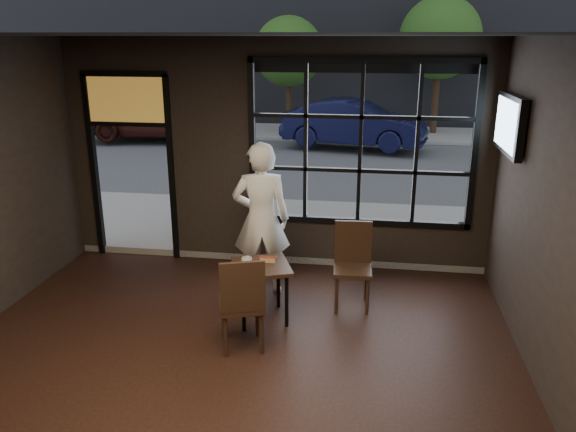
% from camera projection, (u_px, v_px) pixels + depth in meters
% --- Properties ---
extents(floor, '(6.00, 7.00, 0.02)m').
position_uv_depth(floor, '(208.00, 411.00, 5.03)').
color(floor, black).
rests_on(floor, ground).
extents(ceiling, '(6.00, 7.00, 0.02)m').
position_uv_depth(ceiling, '(188.00, 34.00, 4.05)').
color(ceiling, black).
rests_on(ceiling, ground).
extents(window_frame, '(3.06, 0.12, 2.28)m').
position_uv_depth(window_frame, '(360.00, 144.00, 7.60)').
color(window_frame, black).
rests_on(window_frame, ground).
extents(stained_transom, '(1.20, 0.06, 0.70)m').
position_uv_depth(stained_transom, '(126.00, 99.00, 7.90)').
color(stained_transom, orange).
rests_on(stained_transom, ground).
extents(street_asphalt, '(60.00, 41.00, 0.04)m').
position_uv_depth(street_asphalt, '(346.00, 105.00, 27.63)').
color(street_asphalt, '#545456').
rests_on(street_asphalt, ground).
extents(cafe_table, '(0.82, 0.82, 0.69)m').
position_uv_depth(cafe_table, '(262.00, 292.00, 6.56)').
color(cafe_table, black).
rests_on(cafe_table, floor).
extents(chair_near, '(0.58, 0.58, 1.06)m').
position_uv_depth(chair_near, '(241.00, 301.00, 5.91)').
color(chair_near, black).
rests_on(chair_near, floor).
extents(chair_window, '(0.48, 0.48, 1.05)m').
position_uv_depth(chair_window, '(353.00, 267.00, 6.80)').
color(chair_window, black).
rests_on(chair_window, floor).
extents(man, '(0.79, 0.59, 1.98)m').
position_uv_depth(man, '(261.00, 219.00, 7.07)').
color(man, white).
rests_on(man, floor).
extents(hotdog, '(0.20, 0.09, 0.06)m').
position_uv_depth(hotdog, '(268.00, 259.00, 6.54)').
color(hotdog, tan).
rests_on(hotdog, cafe_table).
extents(cup, '(0.13, 0.13, 0.10)m').
position_uv_depth(cup, '(247.00, 261.00, 6.44)').
color(cup, silver).
rests_on(cup, cafe_table).
extents(tv, '(0.13, 1.17, 0.68)m').
position_uv_depth(tv, '(510.00, 124.00, 6.52)').
color(tv, black).
rests_on(tv, wall_right).
extents(navy_car, '(4.34, 2.25, 1.36)m').
position_uv_depth(navy_car, '(354.00, 123.00, 16.27)').
color(navy_car, black).
rests_on(navy_car, street_asphalt).
extents(maroon_car, '(4.91, 2.43, 1.61)m').
position_uv_depth(maroon_car, '(155.00, 113.00, 17.62)').
color(maroon_car, black).
rests_on(maroon_car, street_asphalt).
extents(tree_left, '(2.25, 2.25, 3.84)m').
position_uv_depth(tree_left, '(289.00, 52.00, 18.21)').
color(tree_left, '#332114').
rests_on(tree_left, street_asphalt).
extents(tree_right, '(2.60, 2.60, 4.44)m').
position_uv_depth(tree_right, '(440.00, 38.00, 17.95)').
color(tree_right, '#332114').
rests_on(tree_right, street_asphalt).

